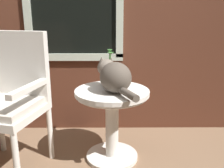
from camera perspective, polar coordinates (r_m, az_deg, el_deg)
The scene contains 5 objects.
back_wall at distance 2.53m, azimuth -4.40°, elevation 17.87°, with size 4.00×0.07×2.60m.
wicker_side_table at distance 2.06m, azimuth -0.00°, elevation -6.27°, with size 0.60×0.60×0.61m.
wicker_chair at distance 2.08m, azimuth -22.53°, elevation -2.35°, with size 0.64×0.63×1.08m.
cat at distance 1.93m, azimuth 0.50°, elevation 1.84°, with size 0.33×0.55×0.25m.
pewter_vase_with_ivy at distance 2.10m, azimuth -0.67°, elevation 2.04°, with size 0.13×0.14×0.30m.
Camera 1 is at (0.16, -1.66, 1.20)m, focal length 39.94 mm.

